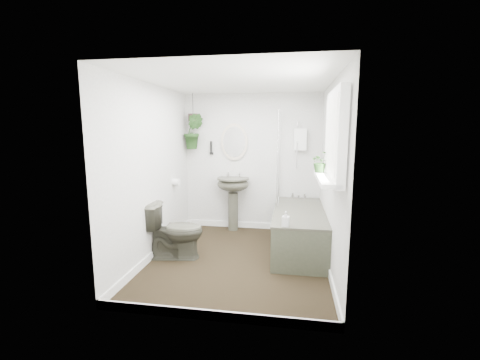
# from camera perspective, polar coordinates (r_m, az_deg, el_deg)

# --- Properties ---
(floor) EXTENTS (2.30, 2.80, 0.02)m
(floor) POSITION_cam_1_polar(r_m,az_deg,el_deg) (4.41, -0.32, -14.05)
(floor) COLOR black
(floor) RESTS_ON ground
(ceiling) EXTENTS (2.30, 2.80, 0.02)m
(ceiling) POSITION_cam_1_polar(r_m,az_deg,el_deg) (4.09, -0.35, 17.36)
(ceiling) COLOR white
(ceiling) RESTS_ON ground
(wall_back) EXTENTS (2.30, 0.02, 2.30)m
(wall_back) POSITION_cam_1_polar(r_m,az_deg,el_deg) (5.47, 2.11, 3.12)
(wall_back) COLOR silver
(wall_back) RESTS_ON ground
(wall_front) EXTENTS (2.30, 0.02, 2.30)m
(wall_front) POSITION_cam_1_polar(r_m,az_deg,el_deg) (2.73, -5.24, -3.10)
(wall_front) COLOR silver
(wall_front) RESTS_ON ground
(wall_left) EXTENTS (0.02, 2.80, 2.30)m
(wall_left) POSITION_cam_1_polar(r_m,az_deg,el_deg) (4.43, -15.31, 1.35)
(wall_left) COLOR silver
(wall_left) RESTS_ON ground
(wall_right) EXTENTS (0.02, 2.80, 2.30)m
(wall_right) POSITION_cam_1_polar(r_m,az_deg,el_deg) (4.06, 16.02, 0.64)
(wall_right) COLOR silver
(wall_right) RESTS_ON ground
(skirting) EXTENTS (2.30, 2.80, 0.10)m
(skirting) POSITION_cam_1_polar(r_m,az_deg,el_deg) (4.38, -0.32, -13.33)
(skirting) COLOR white
(skirting) RESTS_ON floor
(bathtub) EXTENTS (0.72, 1.72, 0.58)m
(bathtub) POSITION_cam_1_polar(r_m,az_deg,el_deg) (4.72, 10.44, -8.72)
(bathtub) COLOR #3F3F33
(bathtub) RESTS_ON floor
(bath_screen) EXTENTS (0.04, 0.72, 1.40)m
(bath_screen) POSITION_cam_1_polar(r_m,az_deg,el_deg) (5.01, 6.88, 3.98)
(bath_screen) COLOR silver
(bath_screen) RESTS_ON bathtub
(shower_box) EXTENTS (0.20, 0.10, 0.35)m
(shower_box) POSITION_cam_1_polar(r_m,az_deg,el_deg) (5.34, 10.66, 7.12)
(shower_box) COLOR white
(shower_box) RESTS_ON wall_back
(oval_mirror) EXTENTS (0.46, 0.03, 0.62)m
(oval_mirror) POSITION_cam_1_polar(r_m,az_deg,el_deg) (5.45, -1.03, 6.79)
(oval_mirror) COLOR beige
(oval_mirror) RESTS_ON wall_back
(wall_sconce) EXTENTS (0.04, 0.04, 0.22)m
(wall_sconce) POSITION_cam_1_polar(r_m,az_deg,el_deg) (5.53, -5.15, 5.75)
(wall_sconce) COLOR black
(wall_sconce) RESTS_ON wall_back
(toilet_roll_holder) EXTENTS (0.11, 0.11, 0.11)m
(toilet_roll_holder) POSITION_cam_1_polar(r_m,az_deg,el_deg) (5.08, -11.32, -0.37)
(toilet_roll_holder) COLOR white
(toilet_roll_holder) RESTS_ON wall_left
(window_recess) EXTENTS (0.08, 1.00, 0.90)m
(window_recess) POSITION_cam_1_polar(r_m,az_deg,el_deg) (3.32, 16.60, 7.44)
(window_recess) COLOR white
(window_recess) RESTS_ON wall_right
(window_sill) EXTENTS (0.18, 1.00, 0.04)m
(window_sill) POSITION_cam_1_polar(r_m,az_deg,el_deg) (3.35, 15.08, 0.30)
(window_sill) COLOR white
(window_sill) RESTS_ON wall_right
(window_blinds) EXTENTS (0.01, 0.86, 0.76)m
(window_blinds) POSITION_cam_1_polar(r_m,az_deg,el_deg) (3.31, 15.82, 7.47)
(window_blinds) COLOR white
(window_blinds) RESTS_ON wall_right
(toilet) EXTENTS (0.79, 0.52, 0.75)m
(toilet) POSITION_cam_1_polar(r_m,az_deg,el_deg) (4.43, -11.48, -8.76)
(toilet) COLOR #3F3F33
(toilet) RESTS_ON floor
(pedestal_sink) EXTENTS (0.57, 0.50, 0.91)m
(pedestal_sink) POSITION_cam_1_polar(r_m,az_deg,el_deg) (5.47, -1.24, -4.25)
(pedestal_sink) COLOR #3F3F33
(pedestal_sink) RESTS_ON floor
(sill_plant) EXTENTS (0.27, 0.25, 0.23)m
(sill_plant) POSITION_cam_1_polar(r_m,az_deg,el_deg) (3.62, 14.09, 3.17)
(sill_plant) COLOR black
(sill_plant) RESTS_ON window_sill
(hanging_plant) EXTENTS (0.35, 0.29, 0.59)m
(hanging_plant) POSITION_cam_1_polar(r_m,az_deg,el_deg) (5.49, -8.28, 8.54)
(hanging_plant) COLOR black
(hanging_plant) RESTS_ON ceiling
(soap_bottle) EXTENTS (0.09, 0.09, 0.18)m
(soap_bottle) POSITION_cam_1_polar(r_m,az_deg,el_deg) (3.85, 8.11, -6.86)
(soap_bottle) COLOR black
(soap_bottle) RESTS_ON bathtub
(hanging_pot) EXTENTS (0.16, 0.16, 0.12)m
(hanging_pot) POSITION_cam_1_polar(r_m,az_deg,el_deg) (5.50, -8.33, 10.97)
(hanging_pot) COLOR #372822
(hanging_pot) RESTS_ON ceiling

